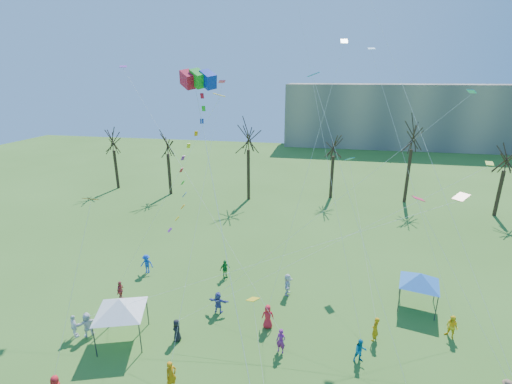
% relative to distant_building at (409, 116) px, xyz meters
% --- Properties ---
extents(distant_building, '(60.00, 14.00, 15.00)m').
position_rel_distant_building_xyz_m(distant_building, '(0.00, 0.00, 0.00)').
color(distant_building, gray).
rests_on(distant_building, ground).
extents(bare_tree_row, '(69.37, 9.51, 11.69)m').
position_rel_distant_building_xyz_m(bare_tree_row, '(-18.19, -45.80, -0.02)').
color(bare_tree_row, black).
rests_on(bare_tree_row, ground).
extents(big_box_kite, '(3.82, 5.26, 17.21)m').
position_rel_distant_building_xyz_m(big_box_kite, '(-27.18, -76.30, 4.46)').
color(big_box_kite, red).
rests_on(big_box_kite, ground).
extents(canopy_tent_white, '(4.03, 4.03, 3.18)m').
position_rel_distant_building_xyz_m(canopy_tent_white, '(-32.38, -77.10, -4.80)').
color(canopy_tent_white, '#3F3F44').
rests_on(canopy_tent_white, ground).
extents(canopy_tent_blue, '(3.78, 3.78, 2.90)m').
position_rel_distant_building_xyz_m(canopy_tent_blue, '(-12.30, -69.46, -5.04)').
color(canopy_tent_blue, '#3F3F44').
rests_on(canopy_tent_blue, ground).
extents(festival_crowd, '(27.16, 14.54, 1.85)m').
position_rel_distant_building_xyz_m(festival_crowd, '(-24.35, -75.31, -6.65)').
color(festival_crowd, red).
rests_on(festival_crowd, ground).
extents(small_kites_aloft, '(29.69, 19.49, 32.78)m').
position_rel_distant_building_xyz_m(small_kites_aloft, '(-20.76, -69.63, 6.04)').
color(small_kites_aloft, '#E5500C').
rests_on(small_kites_aloft, ground).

